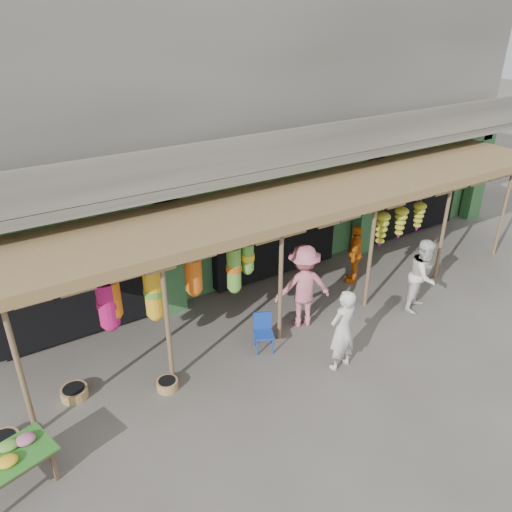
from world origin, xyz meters
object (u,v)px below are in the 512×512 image
person_right (423,275)px  person_vendor (355,254)px  person_front (342,330)px  person_shopper (303,286)px  blue_chair (263,329)px  flower_table (6,461)px

person_right → person_vendor: 1.87m
person_front → person_shopper: size_ratio=0.90×
blue_chair → person_right: bearing=13.4°
flower_table → person_vendor: person_vendor is taller
person_front → person_shopper: (0.26, 1.61, 0.10)m
person_right → flower_table: bearing=159.5°
flower_table → person_front: (5.98, -0.39, 0.25)m
blue_chair → flower_table: bearing=-146.3°
flower_table → person_vendor: size_ratio=0.93×
person_front → blue_chair: bearing=-59.3°
person_vendor → person_shopper: 2.47m
person_vendor → person_shopper: person_shopper is taller
flower_table → person_right: bearing=-14.1°
person_front → person_vendor: size_ratio=1.11×
person_front → person_vendor: person_front is taller
blue_chair → person_vendor: size_ratio=0.52×
person_front → person_vendor: 3.56m
blue_chair → person_right: person_right is taller
person_right → person_vendor: person_right is taller
person_right → person_shopper: person_shopper is taller
person_front → person_right: bearing=-173.0°
person_shopper → person_front: bearing=99.3°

